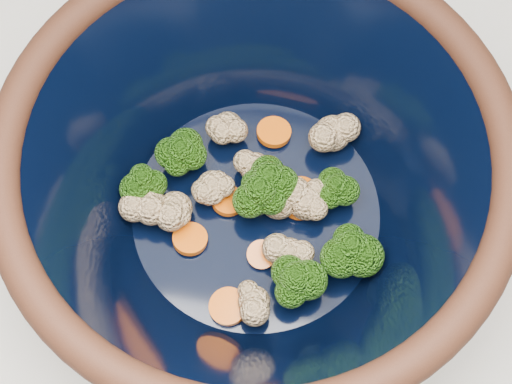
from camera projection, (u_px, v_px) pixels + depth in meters
The scene contains 3 objects.
counter at pixel (247, 366), 1.06m from camera, with size 1.20×1.20×0.90m, color white.
mixing_bowl at pixel (256, 184), 0.58m from camera, with size 0.49×0.49×0.17m.
vegetable_pile at pixel (261, 202), 0.61m from camera, with size 0.23×0.20×0.06m.
Camera 1 is at (0.05, -0.18, 1.52)m, focal length 50.00 mm.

